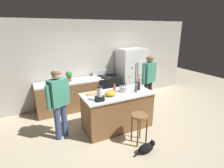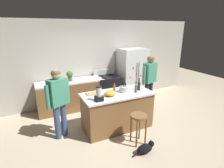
{
  "view_description": "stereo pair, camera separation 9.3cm",
  "coord_description": "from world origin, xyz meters",
  "px_view_note": "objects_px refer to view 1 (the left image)",
  "views": [
    {
      "loc": [
        -1.93,
        -3.5,
        2.44
      ],
      "look_at": [
        0.0,
        0.3,
        1.08
      ],
      "focal_mm": 28.05,
      "sensor_mm": 36.0,
      "label": 1
    },
    {
      "loc": [
        -1.84,
        -3.54,
        2.44
      ],
      "look_at": [
        0.0,
        0.3,
        1.08
      ],
      "focal_mm": 28.05,
      "sensor_mm": 36.0,
      "label": 2
    }
  ],
  "objects_px": {
    "kitchen_island": "(117,110)",
    "refrigerator": "(131,74)",
    "tea_kettle": "(124,89)",
    "chef_knife": "(93,93)",
    "bottle_wine": "(139,86)",
    "potted_plant": "(69,76)",
    "person_by_island_left": "(59,99)",
    "blender_appliance": "(100,95)",
    "bottle_olive_oil": "(136,88)",
    "cat": "(147,148)",
    "mixing_bowl": "(110,93)",
    "stove_range": "(107,89)",
    "person_by_sink_right": "(149,78)",
    "cutting_board": "(93,94)",
    "bar_stool": "(139,121)",
    "bottle_cooking_sauce": "(114,87)"
  },
  "relations": [
    {
      "from": "kitchen_island",
      "to": "refrigerator",
      "type": "height_order",
      "value": "refrigerator"
    },
    {
      "from": "tea_kettle",
      "to": "chef_knife",
      "type": "distance_m",
      "value": 0.75
    },
    {
      "from": "bottle_wine",
      "to": "potted_plant",
      "type": "bearing_deg",
      "value": 131.23
    },
    {
      "from": "potted_plant",
      "to": "person_by_island_left",
      "type": "bearing_deg",
      "value": -112.72
    },
    {
      "from": "refrigerator",
      "to": "blender_appliance",
      "type": "relative_size",
      "value": 5.43
    },
    {
      "from": "person_by_island_left",
      "to": "bottle_olive_oil",
      "type": "xyz_separation_m",
      "value": [
        1.81,
        -0.33,
        0.06
      ]
    },
    {
      "from": "cat",
      "to": "mixing_bowl",
      "type": "distance_m",
      "value": 1.42
    },
    {
      "from": "stove_range",
      "to": "person_by_sink_right",
      "type": "relative_size",
      "value": 0.66
    },
    {
      "from": "blender_appliance",
      "to": "bottle_wine",
      "type": "xyz_separation_m",
      "value": [
        1.16,
        0.19,
        -0.02
      ]
    },
    {
      "from": "potted_plant",
      "to": "tea_kettle",
      "type": "relative_size",
      "value": 1.09
    },
    {
      "from": "cat",
      "to": "mixing_bowl",
      "type": "bearing_deg",
      "value": 105.43
    },
    {
      "from": "refrigerator",
      "to": "cutting_board",
      "type": "bearing_deg",
      "value": -146.23
    },
    {
      "from": "bottle_wine",
      "to": "cutting_board",
      "type": "bearing_deg",
      "value": 167.71
    },
    {
      "from": "refrigerator",
      "to": "bar_stool",
      "type": "xyz_separation_m",
      "value": [
        -1.24,
        -2.29,
        -0.36
      ]
    },
    {
      "from": "bottle_olive_oil",
      "to": "cutting_board",
      "type": "height_order",
      "value": "bottle_olive_oil"
    },
    {
      "from": "person_by_island_left",
      "to": "bar_stool",
      "type": "distance_m",
      "value": 1.83
    },
    {
      "from": "person_by_island_left",
      "to": "potted_plant",
      "type": "distance_m",
      "value": 1.48
    },
    {
      "from": "kitchen_island",
      "to": "cutting_board",
      "type": "distance_m",
      "value": 0.77
    },
    {
      "from": "blender_appliance",
      "to": "tea_kettle",
      "type": "relative_size",
      "value": 1.2
    },
    {
      "from": "potted_plant",
      "to": "bottle_wine",
      "type": "relative_size",
      "value": 0.95
    },
    {
      "from": "bottle_cooking_sauce",
      "to": "bottle_wine",
      "type": "xyz_separation_m",
      "value": [
        0.57,
        -0.26,
        0.04
      ]
    },
    {
      "from": "blender_appliance",
      "to": "bottle_olive_oil",
      "type": "distance_m",
      "value": 1.01
    },
    {
      "from": "person_by_sink_right",
      "to": "bottle_wine",
      "type": "relative_size",
      "value": 5.32
    },
    {
      "from": "stove_range",
      "to": "bottle_wine",
      "type": "relative_size",
      "value": 3.51
    },
    {
      "from": "kitchen_island",
      "to": "blender_appliance",
      "type": "relative_size",
      "value": 5.25
    },
    {
      "from": "refrigerator",
      "to": "person_by_island_left",
      "type": "bearing_deg",
      "value": -154.32
    },
    {
      "from": "person_by_sink_right",
      "to": "chef_knife",
      "type": "bearing_deg",
      "value": -171.38
    },
    {
      "from": "person_by_island_left",
      "to": "bottle_wine",
      "type": "bearing_deg",
      "value": -6.72
    },
    {
      "from": "person_by_island_left",
      "to": "cutting_board",
      "type": "bearing_deg",
      "value": 1.61
    },
    {
      "from": "bottle_olive_oil",
      "to": "person_by_sink_right",
      "type": "bearing_deg",
      "value": 35.53
    },
    {
      "from": "person_by_island_left",
      "to": "bar_stool",
      "type": "xyz_separation_m",
      "value": [
        1.48,
        -0.98,
        -0.44
      ]
    },
    {
      "from": "chef_knife",
      "to": "blender_appliance",
      "type": "bearing_deg",
      "value": -76.03
    },
    {
      "from": "cutting_board",
      "to": "bar_stool",
      "type": "bearing_deg",
      "value": -55.82
    },
    {
      "from": "bottle_cooking_sauce",
      "to": "mixing_bowl",
      "type": "distance_m",
      "value": 0.38
    },
    {
      "from": "refrigerator",
      "to": "person_by_sink_right",
      "type": "relative_size",
      "value": 1.07
    },
    {
      "from": "bottle_cooking_sauce",
      "to": "bottle_wine",
      "type": "distance_m",
      "value": 0.62
    },
    {
      "from": "stove_range",
      "to": "tea_kettle",
      "type": "height_order",
      "value": "tea_kettle"
    },
    {
      "from": "refrigerator",
      "to": "potted_plant",
      "type": "distance_m",
      "value": 2.16
    },
    {
      "from": "stove_range",
      "to": "bar_stool",
      "type": "bearing_deg",
      "value": -97.64
    },
    {
      "from": "person_by_sink_right",
      "to": "bottle_wine",
      "type": "xyz_separation_m",
      "value": [
        -0.74,
        -0.54,
        0.03
      ]
    },
    {
      "from": "bottle_cooking_sauce",
      "to": "person_by_sink_right",
      "type": "bearing_deg",
      "value": 12.18
    },
    {
      "from": "mixing_bowl",
      "to": "chef_knife",
      "type": "xyz_separation_m",
      "value": [
        -0.32,
        0.28,
        -0.04
      ]
    },
    {
      "from": "person_by_island_left",
      "to": "cutting_board",
      "type": "relative_size",
      "value": 5.37
    },
    {
      "from": "blender_appliance",
      "to": "bottle_wine",
      "type": "height_order",
      "value": "blender_appliance"
    },
    {
      "from": "chef_knife",
      "to": "potted_plant",
      "type": "bearing_deg",
      "value": 117.28
    },
    {
      "from": "tea_kettle",
      "to": "cat",
      "type": "bearing_deg",
      "value": -95.53
    },
    {
      "from": "cat",
      "to": "tea_kettle",
      "type": "height_order",
      "value": "tea_kettle"
    },
    {
      "from": "bottle_cooking_sauce",
      "to": "mixing_bowl",
      "type": "xyz_separation_m",
      "value": [
        -0.26,
        -0.28,
        -0.02
      ]
    },
    {
      "from": "blender_appliance",
      "to": "cutting_board",
      "type": "height_order",
      "value": "blender_appliance"
    },
    {
      "from": "refrigerator",
      "to": "tea_kettle",
      "type": "xyz_separation_m",
      "value": [
        -1.17,
        -1.48,
        0.11
      ]
    }
  ]
}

